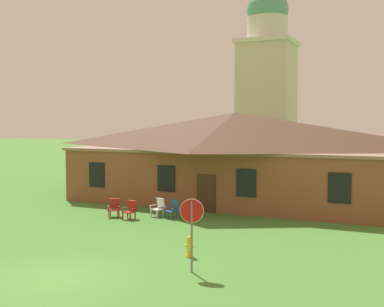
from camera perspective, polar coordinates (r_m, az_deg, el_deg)
name	(u,v)px	position (r m, az deg, el deg)	size (l,w,h in m)	color
ground_plane	(55,278)	(16.43, -15.93, -14.06)	(200.00, 200.00, 0.00)	#477F33
brick_building	(235,155)	(31.07, 5.11, -0.20)	(19.86, 10.40, 5.60)	brown
dome_tower	(267,87)	(46.50, 8.87, 7.85)	(5.18, 5.18, 18.32)	beige
stop_sign	(192,220)	(16.00, -0.03, -7.89)	(0.78, 0.25, 2.47)	slate
lawn_chair_by_porch	(114,207)	(25.76, -9.20, -6.32)	(0.80, 0.84, 0.96)	maroon
lawn_chair_near_door	(130,209)	(25.05, -7.33, -6.60)	(0.66, 0.69, 0.96)	maroon
lawn_chair_left_end	(159,207)	(25.62, -3.99, -6.34)	(0.74, 0.78, 0.96)	silver
lawn_chair_middle	(173,209)	(25.11, -2.30, -6.54)	(0.76, 0.81, 0.96)	#2D5693
fire_hydrant	(189,247)	(18.11, -0.30, -11.00)	(0.36, 0.28, 0.79)	gold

